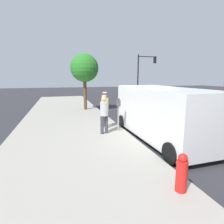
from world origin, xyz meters
name	(u,v)px	position (x,y,z in m)	size (l,w,h in m)	color
ground_plane	(141,129)	(0.00, 0.00, 0.00)	(80.00, 80.00, 0.00)	#2D2D33
sidewalk_slab	(70,134)	(3.50, 0.00, 0.07)	(5.00, 32.00, 0.15)	#9E998E
parking_meter_near	(118,109)	(1.35, 0.44, 1.18)	(0.14, 0.18, 1.52)	gray
pedestrian_in_gray	(104,112)	(2.05, 0.61, 1.10)	(0.35, 0.34, 1.66)	#383D47
pedestrian_in_yellow	(105,107)	(1.79, -0.30, 1.15)	(0.34, 0.34, 1.73)	#726656
parked_van	(162,112)	(-0.15, 1.59, 1.15)	(2.22, 5.24, 2.15)	white
traffic_light_corner	(144,69)	(-6.26, -12.69, 3.52)	(2.48, 0.42, 5.20)	black
street_tree	(84,68)	(1.98, -5.70, 3.21)	(2.06, 2.06, 4.12)	brown
fire_hydrant	(182,173)	(1.45, 5.07, 0.57)	(0.24, 0.24, 0.86)	red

